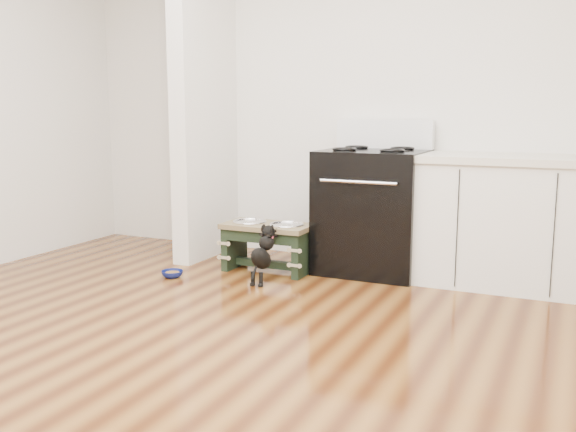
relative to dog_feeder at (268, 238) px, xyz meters
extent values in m
plane|color=#411E0B|center=(0.46, -1.82, -0.26)|extent=(5.00, 5.00, 0.00)
plane|color=silver|center=(0.46, 0.68, 1.09)|extent=(5.00, 0.00, 5.00)
cube|color=silver|center=(-0.71, 0.28, 1.09)|extent=(0.15, 0.80, 2.70)
cube|color=black|center=(0.71, 0.33, 0.20)|extent=(0.76, 0.65, 0.92)
cube|color=black|center=(0.71, 0.02, 0.14)|extent=(0.58, 0.02, 0.50)
cylinder|color=silver|center=(0.71, -0.02, 0.46)|extent=(0.56, 0.02, 0.02)
cube|color=white|center=(0.71, 0.61, 0.77)|extent=(0.76, 0.08, 0.22)
torus|color=black|center=(0.53, 0.19, 0.67)|extent=(0.18, 0.18, 0.02)
torus|color=black|center=(0.89, 0.19, 0.67)|extent=(0.18, 0.18, 0.02)
torus|color=black|center=(0.53, 0.47, 0.67)|extent=(0.18, 0.18, 0.02)
torus|color=black|center=(0.89, 0.47, 0.67)|extent=(0.18, 0.18, 0.02)
cube|color=silver|center=(1.69, 0.36, 0.17)|extent=(1.20, 0.60, 0.86)
cube|color=beige|center=(1.69, 0.36, 0.62)|extent=(1.24, 0.64, 0.05)
cube|color=black|center=(1.69, 0.10, -0.21)|extent=(1.20, 0.06, 0.10)
cube|color=black|center=(-0.29, 0.01, -0.10)|extent=(0.06, 0.32, 0.33)
cube|color=black|center=(0.29, 0.01, -0.10)|extent=(0.06, 0.32, 0.33)
cube|color=black|center=(0.00, -0.14, 0.03)|extent=(0.53, 0.03, 0.08)
cube|color=black|center=(0.00, 0.01, -0.21)|extent=(0.53, 0.06, 0.06)
cube|color=brown|center=(0.00, 0.01, 0.09)|extent=(0.67, 0.36, 0.04)
cylinder|color=silver|center=(-0.16, 0.01, 0.09)|extent=(0.23, 0.23, 0.04)
cylinder|color=silver|center=(0.16, 0.01, 0.09)|extent=(0.23, 0.23, 0.04)
torus|color=silver|center=(-0.16, 0.01, 0.11)|extent=(0.26, 0.26, 0.02)
torus|color=silver|center=(0.16, 0.01, 0.11)|extent=(0.26, 0.26, 0.02)
cylinder|color=black|center=(0.09, -0.41, -0.21)|extent=(0.03, 0.03, 0.10)
cylinder|color=black|center=(0.15, -0.41, -0.21)|extent=(0.03, 0.03, 0.10)
sphere|color=black|center=(0.09, -0.42, -0.25)|extent=(0.04, 0.04, 0.04)
sphere|color=black|center=(0.15, -0.42, -0.25)|extent=(0.04, 0.04, 0.04)
ellipsoid|color=black|center=(0.12, -0.34, -0.08)|extent=(0.12, 0.27, 0.24)
sphere|color=black|center=(0.12, -0.26, 0.02)|extent=(0.11, 0.11, 0.11)
sphere|color=black|center=(0.12, -0.22, 0.09)|extent=(0.10, 0.10, 0.10)
sphere|color=black|center=(0.09, -0.16, 0.09)|extent=(0.03, 0.03, 0.03)
sphere|color=black|center=(0.15, -0.16, 0.09)|extent=(0.03, 0.03, 0.03)
cylinder|color=black|center=(0.12, -0.45, -0.16)|extent=(0.02, 0.08, 0.09)
torus|color=#F2475F|center=(0.12, -0.24, 0.05)|extent=(0.09, 0.06, 0.08)
imported|color=navy|center=(-0.55, -0.46, -0.24)|extent=(0.20, 0.20, 0.05)
cylinder|color=brown|center=(-0.55, -0.46, -0.23)|extent=(0.10, 0.10, 0.02)
camera|label=1|loc=(2.14, -4.25, 0.96)|focal=40.00mm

